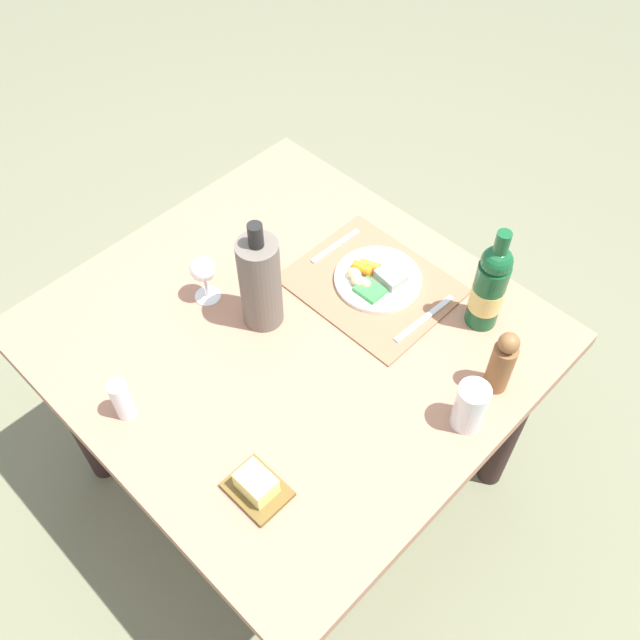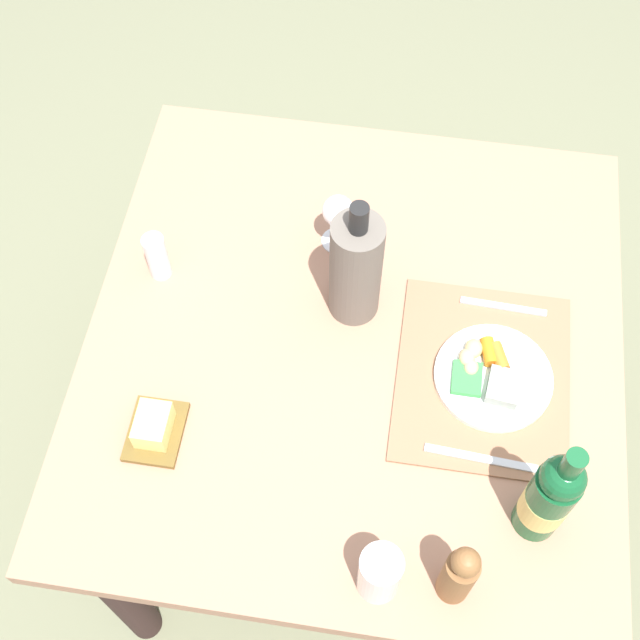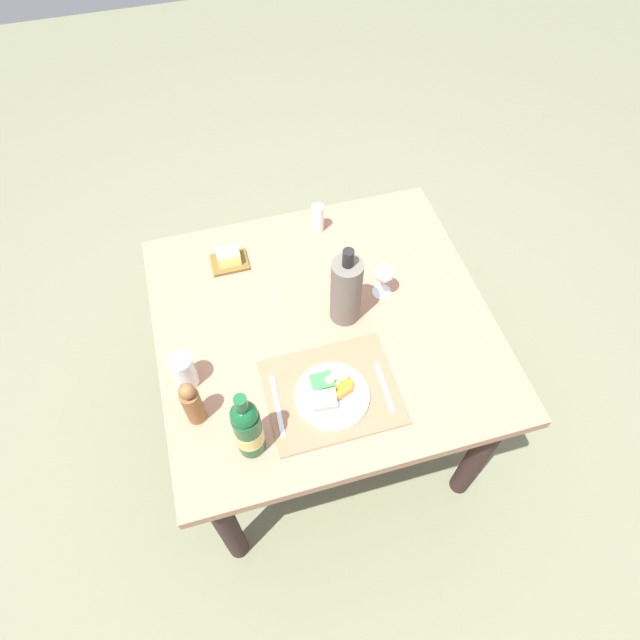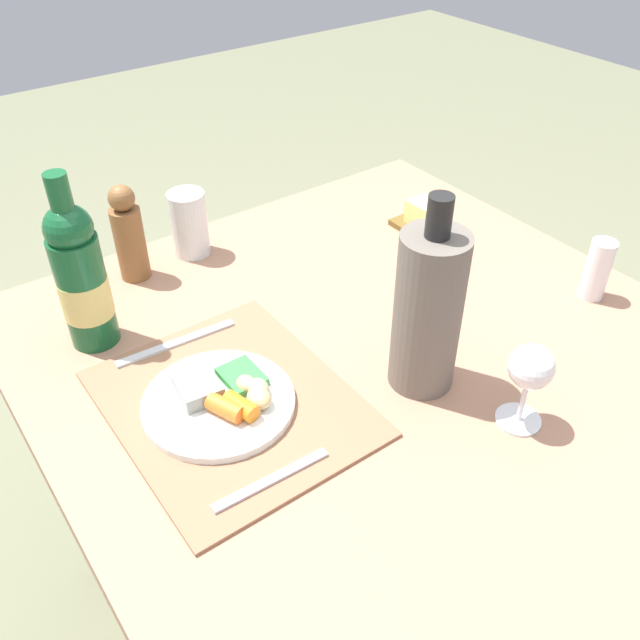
{
  "view_description": "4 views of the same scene",
  "coord_description": "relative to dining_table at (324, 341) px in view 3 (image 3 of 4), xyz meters",
  "views": [
    {
      "loc": [
        -0.78,
        0.69,
        2.15
      ],
      "look_at": [
        -0.1,
        -0.02,
        0.89
      ],
      "focal_mm": 39.26,
      "sensor_mm": 36.0,
      "label": 1
    },
    {
      "loc": [
        -0.83,
        -0.06,
        2.25
      ],
      "look_at": [
        -0.01,
        0.07,
        0.84
      ],
      "focal_mm": 48.06,
      "sensor_mm": 36.0,
      "label": 2
    },
    {
      "loc": [
        -0.29,
        -0.99,
        2.28
      ],
      "look_at": [
        -0.03,
        -0.05,
        0.86
      ],
      "focal_mm": 30.71,
      "sensor_mm": 36.0,
      "label": 3
    },
    {
      "loc": [
        0.62,
        -0.58,
        1.5
      ],
      "look_at": [
        -0.05,
        -0.09,
        0.86
      ],
      "focal_mm": 38.06,
      "sensor_mm": 36.0,
      "label": 4
    }
  ],
  "objects": [
    {
      "name": "ground_plane",
      "position": [
        0.0,
        0.0,
        -0.65
      ],
      "size": [
        8.0,
        8.0,
        0.0
      ],
      "primitive_type": "plane",
      "color": "#727557"
    },
    {
      "name": "dining_table",
      "position": [
        0.0,
        0.0,
        0.0
      ],
      "size": [
        1.11,
        1.05,
        0.77
      ],
      "color": "#A6775B",
      "rests_on": "ground_plane"
    },
    {
      "name": "placemat",
      "position": [
        -0.05,
        -0.26,
        0.12
      ],
      "size": [
        0.4,
        0.33,
        0.01
      ],
      "primitive_type": "cube",
      "color": "#94684A",
      "rests_on": "dining_table"
    },
    {
      "name": "dinner_plate",
      "position": [
        -0.05,
        -0.27,
        0.14
      ],
      "size": [
        0.23,
        0.23,
        0.04
      ],
      "color": "white",
      "rests_on": "placemat"
    },
    {
      "name": "fork",
      "position": [
        -0.22,
        -0.26,
        0.13
      ],
      "size": [
        0.03,
        0.21,
        0.0
      ],
      "primitive_type": "cube",
      "rotation": [
        0.0,
        0.0,
        -0.06
      ],
      "color": "silver",
      "rests_on": "placemat"
    },
    {
      "name": "knife",
      "position": [
        0.11,
        -0.29,
        0.13
      ],
      "size": [
        0.02,
        0.17,
        0.0
      ],
      "primitive_type": "cube",
      "rotation": [
        0.0,
        0.0,
        -0.04
      ],
      "color": "silver",
      "rests_on": "placemat"
    },
    {
      "name": "water_tumbler",
      "position": [
        -0.47,
        -0.1,
        0.18
      ],
      "size": [
        0.07,
        0.07,
        0.13
      ],
      "color": "silver",
      "rests_on": "dining_table"
    },
    {
      "name": "salt_shaker",
      "position": [
        0.09,
        0.42,
        0.18
      ],
      "size": [
        0.04,
        0.04,
        0.11
      ],
      "primitive_type": "cylinder",
      "color": "white",
      "rests_on": "dining_table"
    },
    {
      "name": "cooler_bottle",
      "position": [
        0.08,
        0.01,
        0.25
      ],
      "size": [
        0.1,
        0.1,
        0.32
      ],
      "color": "#665E55",
      "rests_on": "dining_table"
    },
    {
      "name": "wine_glass",
      "position": [
        0.23,
        0.07,
        0.22
      ],
      "size": [
        0.07,
        0.07,
        0.14
      ],
      "color": "white",
      "rests_on": "dining_table"
    },
    {
      "name": "wine_bottle",
      "position": [
        -0.32,
        -0.36,
        0.25
      ],
      "size": [
        0.08,
        0.08,
        0.3
      ],
      "color": "#14532A",
      "rests_on": "dining_table"
    },
    {
      "name": "butter_dish",
      "position": [
        -0.26,
        0.34,
        0.15
      ],
      "size": [
        0.13,
        0.1,
        0.06
      ],
      "color": "brown",
      "rests_on": "dining_table"
    },
    {
      "name": "pepper_mill",
      "position": [
        -0.46,
        -0.23,
        0.21
      ],
      "size": [
        0.06,
        0.06,
        0.19
      ],
      "color": "brown",
      "rests_on": "dining_table"
    }
  ]
}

